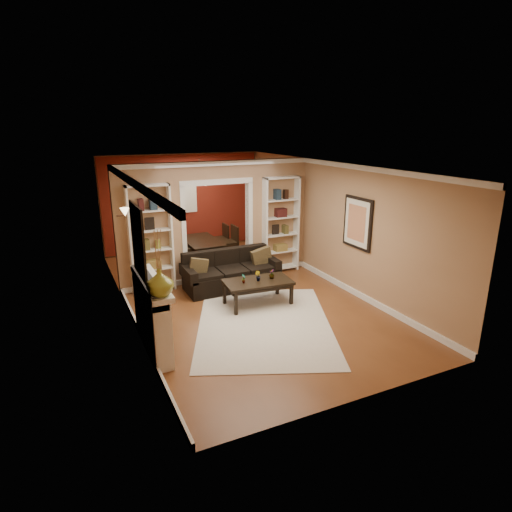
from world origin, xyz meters
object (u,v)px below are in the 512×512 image
sofa (231,270)px  bookshelf_right (280,225)px  dining_table (203,250)px  coffee_table (258,292)px  bookshelf_left (151,239)px  fireplace (153,315)px

sofa → bookshelf_right: (1.53, 0.58, 0.74)m
sofa → dining_table: (0.10, 2.26, -0.14)m
coffee_table → dining_table: size_ratio=0.85×
sofa → coffee_table: (0.14, -1.07, -0.16)m
sofa → bookshelf_left: bookshelf_left is taller
bookshelf_right → dining_table: bearing=130.4°
sofa → bookshelf_left: 1.83m
sofa → coffee_table: size_ratio=1.58×
sofa → dining_table: bearing=87.4°
coffee_table → dining_table: (-0.04, 3.33, 0.02)m
coffee_table → bookshelf_right: (1.39, 1.65, 0.90)m
sofa → fireplace: bearing=-137.3°
sofa → coffee_table: 1.09m
fireplace → coffee_table: bearing=21.4°
bookshelf_left → bookshelf_right: bearing=0.0°
bookshelf_left → fireplace: 2.65m
bookshelf_right → fireplace: size_ratio=1.35×
sofa → bookshelf_right: bearing=20.8°
coffee_table → fireplace: size_ratio=0.78×
bookshelf_right → fireplace: bearing=-145.2°
bookshelf_right → fireplace: (-3.64, -2.53, -0.57)m
coffee_table → bookshelf_left: 2.54m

